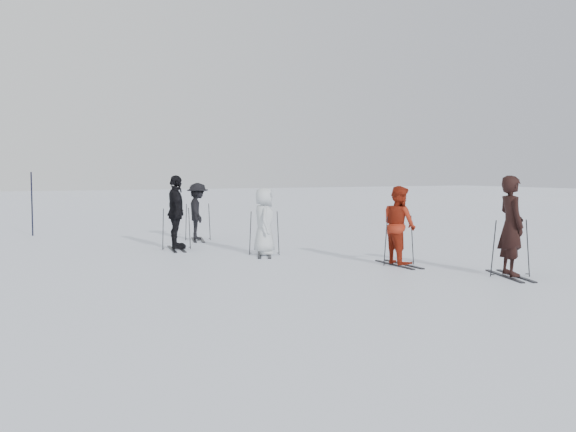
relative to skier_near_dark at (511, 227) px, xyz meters
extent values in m
plane|color=silver|center=(-2.54, 3.80, -1.00)|extent=(120.00, 120.00, 0.00)
imported|color=black|center=(0.00, 0.00, 0.00)|extent=(0.70, 0.85, 1.99)
imported|color=maroon|center=(-1.01, 2.31, -0.12)|extent=(0.72, 0.89, 1.75)
imported|color=silver|center=(-2.97, 5.28, -0.16)|extent=(0.82, 0.96, 1.67)
imported|color=black|center=(-4.60, 7.38, -0.01)|extent=(0.68, 1.22, 1.97)
imported|color=black|center=(-3.31, 9.35, -0.13)|extent=(0.92, 1.25, 1.73)
cylinder|color=black|center=(-7.69, 13.10, 0.05)|extent=(0.05, 0.05, 2.09)
camera|label=1|loc=(-9.77, -9.29, 1.11)|focal=40.00mm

